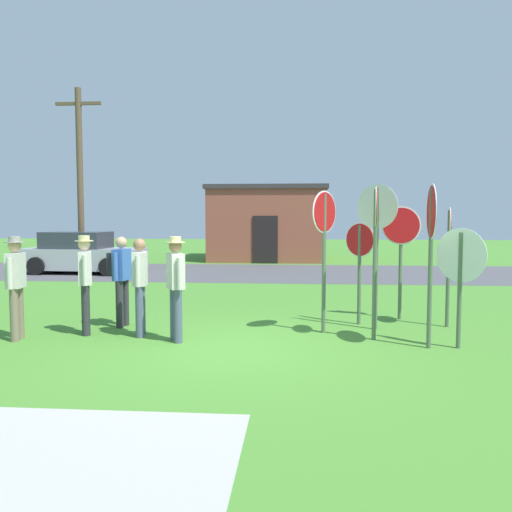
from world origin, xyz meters
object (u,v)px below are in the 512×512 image
person_with_sunhat (176,282)px  parked_car_on_street (82,254)px  person_on_left (85,279)px  person_in_dark_shirt (121,275)px  stop_sign_far_back (324,236)px  person_in_blue (140,281)px  stop_sign_rear_right (375,238)px  stop_sign_tallest (431,235)px  stop_sign_center_cluster (377,230)px  stop_sign_nearest (460,267)px  utility_pole (80,175)px  person_near_signs (16,282)px  stop_sign_low_front (360,256)px  stop_sign_rear_left (401,242)px  stop_sign_leaning_left (449,247)px

person_with_sunhat → parked_car_on_street: bearing=120.1°
person_on_left → person_in_dark_shirt: person_on_left is taller
parked_car_on_street → person_in_dark_shirt: size_ratio=2.60×
stop_sign_far_back → person_in_blue: size_ratio=1.49×
stop_sign_rear_right → stop_sign_tallest: size_ratio=1.00×
stop_sign_center_cluster → stop_sign_nearest: 1.79m
utility_pole → parked_car_on_street: size_ratio=1.60×
parked_car_on_street → person_in_blue: (5.21, -9.86, 0.26)m
person_with_sunhat → person_on_left: bearing=167.1°
stop_sign_rear_right → stop_sign_nearest: bearing=-21.0°
person_near_signs → stop_sign_low_front: bearing=16.8°
stop_sign_tallest → stop_sign_low_front: size_ratio=1.32×
stop_sign_rear_right → person_with_sunhat: (-3.28, -0.39, -0.73)m
stop_sign_rear_left → stop_sign_tallest: bearing=-90.0°
utility_pole → stop_sign_rear_left: size_ratio=3.09×
utility_pole → person_with_sunhat: (6.52, -11.63, -2.70)m
stop_sign_far_back → stop_sign_rear_left: size_ratio=1.11×
stop_sign_rear_right → person_with_sunhat: 3.39m
stop_sign_rear_right → stop_sign_nearest: (1.24, -0.48, -0.43)m
person_near_signs → person_on_left: bearing=27.2°
person_in_dark_shirt → stop_sign_leaning_left: bearing=4.4°
stop_sign_rear_left → person_on_left: stop_sign_rear_left is taller
parked_car_on_street → stop_sign_rear_left: stop_sign_rear_left is taller
stop_sign_center_cluster → person_with_sunhat: stop_sign_center_cluster is taller
stop_sign_rear_right → stop_sign_leaning_left: 1.92m
utility_pole → person_on_left: size_ratio=4.04×
person_on_left → person_in_blue: 1.00m
parked_car_on_street → utility_pole: bearing=112.9°
stop_sign_low_front → person_on_left: bearing=-165.4°
stop_sign_tallest → stop_sign_leaning_left: size_ratio=1.15×
stop_sign_low_front → person_on_left: (-4.87, -1.27, -0.33)m
utility_pole → stop_sign_low_front: size_ratio=3.60×
stop_sign_center_cluster → stop_sign_rear_right: 0.85m
stop_sign_far_back → stop_sign_nearest: bearing=-24.5°
stop_sign_low_front → person_in_dark_shirt: 4.52m
stop_sign_center_cluster → stop_sign_rear_right: stop_sign_center_cluster is taller
stop_sign_center_cluster → stop_sign_rear_right: bearing=-99.8°
stop_sign_far_back → stop_sign_low_front: (0.71, 0.80, -0.41)m
stop_sign_rear_left → stop_sign_leaning_left: bearing=-44.5°
stop_sign_far_back → person_on_left: bearing=-173.6°
stop_sign_far_back → person_in_blue: 3.30m
stop_sign_center_cluster → stop_sign_leaning_left: bearing=13.3°
person_in_blue → stop_sign_rear_right: bearing=0.9°
person_in_blue → person_in_dark_shirt: bearing=128.4°
stop_sign_low_front → person_near_signs: (-5.85, -1.77, -0.33)m
utility_pole → parked_car_on_street: (0.60, -1.43, -3.00)m
stop_sign_tallest → person_in_dark_shirt: bearing=167.3°
parked_car_on_street → stop_sign_tallest: 14.39m
stop_sign_nearest → stop_sign_center_cluster: bearing=130.1°
utility_pole → person_on_left: 12.53m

